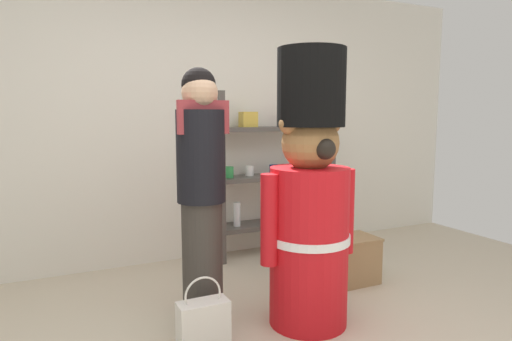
# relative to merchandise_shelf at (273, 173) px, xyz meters

# --- Properties ---
(back_wall) EXTENTS (6.40, 0.12, 2.60)m
(back_wall) POSITION_rel_merchandise_shelf_xyz_m (-0.84, 0.22, 0.52)
(back_wall) COLOR silver
(back_wall) RESTS_ON ground_plane
(merchandise_shelf) EXTENTS (1.23, 0.35, 1.55)m
(merchandise_shelf) POSITION_rel_merchandise_shelf_xyz_m (0.00, 0.00, 0.00)
(merchandise_shelf) COLOR #4C4742
(merchandise_shelf) RESTS_ON ground_plane
(teddy_bear_guard) EXTENTS (0.68, 0.52, 1.74)m
(teddy_bear_guard) POSITION_rel_merchandise_shelf_xyz_m (-0.50, -1.44, 0.02)
(teddy_bear_guard) COLOR red
(teddy_bear_guard) RESTS_ON ground_plane
(person_shopper) EXTENTS (0.31, 0.30, 1.63)m
(person_shopper) POSITION_rel_merchandise_shelf_xyz_m (-1.13, -1.20, 0.09)
(person_shopper) COLOR #38332D
(person_shopper) RESTS_ON ground_plane
(shopping_bag) EXTENTS (0.29, 0.14, 0.44)m
(shopping_bag) POSITION_rel_merchandise_shelf_xyz_m (-1.22, -1.48, -0.63)
(shopping_bag) COLOR silver
(shopping_bag) RESTS_ON ground_plane
(display_crate) EXTENTS (0.36, 0.31, 0.37)m
(display_crate) POSITION_rel_merchandise_shelf_xyz_m (0.21, -1.00, -0.60)
(display_crate) COLOR #9E7A51
(display_crate) RESTS_ON ground_plane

